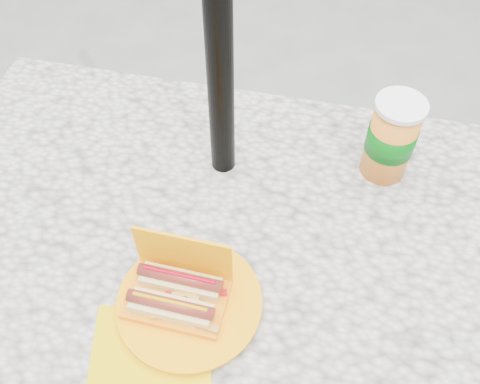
% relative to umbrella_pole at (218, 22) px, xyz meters
% --- Properties ---
extents(ground, '(60.00, 60.00, 0.00)m').
position_rel_umbrella_pole_xyz_m(ground, '(0.00, -0.16, -1.10)').
color(ground, slate).
extents(picnic_table, '(1.20, 0.80, 0.75)m').
position_rel_umbrella_pole_xyz_m(picnic_table, '(0.00, -0.16, -0.46)').
color(picnic_table, beige).
rests_on(picnic_table, ground).
extents(umbrella_pole, '(0.05, 0.05, 2.20)m').
position_rel_umbrella_pole_xyz_m(umbrella_pole, '(0.00, 0.00, 0.00)').
color(umbrella_pole, black).
rests_on(umbrella_pole, ground).
extents(hotdog_box, '(0.17, 0.12, 0.14)m').
position_rel_umbrella_pole_xyz_m(hotdog_box, '(-0.00, -0.34, -0.32)').
color(hotdog_box, '#FF9F00').
rests_on(hotdog_box, picnic_table).
extents(fries_plate, '(0.28, 0.36, 0.05)m').
position_rel_umbrella_pole_xyz_m(fries_plate, '(0.02, -0.34, -0.34)').
color(fries_plate, '#E3B900').
rests_on(fries_plate, picnic_table).
extents(soda_cup, '(0.10, 0.10, 0.19)m').
position_rel_umbrella_pole_xyz_m(soda_cup, '(0.33, 0.06, -0.26)').
color(soda_cup, orange).
rests_on(soda_cup, picnic_table).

